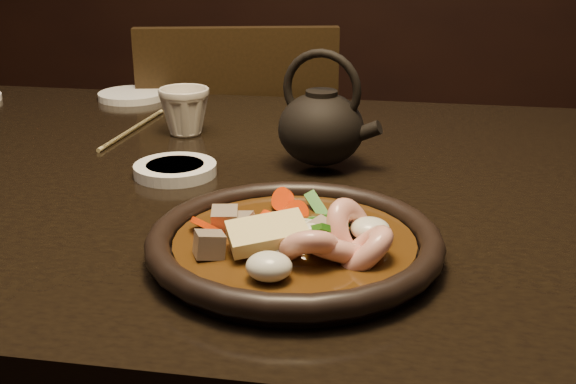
% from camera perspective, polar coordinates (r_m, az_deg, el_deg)
% --- Properties ---
extents(table, '(1.60, 0.90, 0.75)m').
position_cam_1_polar(table, '(1.05, -13.53, -1.99)').
color(table, black).
rests_on(table, floor).
extents(chair, '(0.49, 0.49, 0.88)m').
position_cam_1_polar(chair, '(1.63, -3.69, -0.61)').
color(chair, black).
rests_on(chair, floor).
extents(plate, '(0.30, 0.30, 0.03)m').
position_cam_1_polar(plate, '(0.72, 0.52, -4.10)').
color(plate, black).
rests_on(plate, table).
extents(stirfry, '(0.22, 0.21, 0.06)m').
position_cam_1_polar(stirfry, '(0.71, 1.07, -3.92)').
color(stirfry, '#39200A').
rests_on(stirfry, plate).
extents(soy_dish, '(0.11, 0.11, 0.02)m').
position_cam_1_polar(soy_dish, '(0.97, -8.90, 1.77)').
color(soy_dish, white).
rests_on(soy_dish, table).
extents(saucer_right, '(0.13, 0.13, 0.01)m').
position_cam_1_polar(saucer_right, '(1.41, -12.21, 7.47)').
color(saucer_right, white).
rests_on(saucer_right, table).
extents(tea_cup, '(0.10, 0.09, 0.08)m').
position_cam_1_polar(tea_cup, '(1.15, -8.17, 6.45)').
color(tea_cup, beige).
rests_on(tea_cup, table).
extents(chopsticks, '(0.02, 0.24, 0.01)m').
position_cam_1_polar(chopsticks, '(1.19, -12.17, 4.88)').
color(chopsticks, tan).
rests_on(chopsticks, table).
extents(teapot, '(0.14, 0.12, 0.16)m').
position_cam_1_polar(teapot, '(0.98, 2.67, 5.33)').
color(teapot, black).
rests_on(teapot, table).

